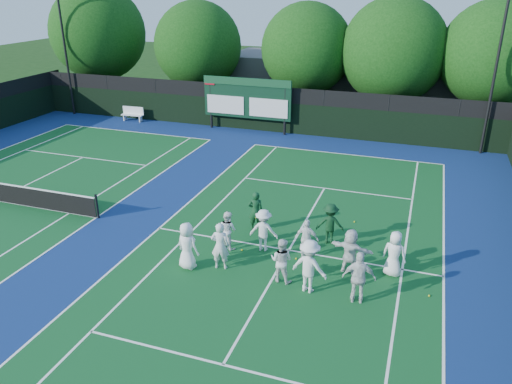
% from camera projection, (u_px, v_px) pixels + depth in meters
% --- Properties ---
extents(ground, '(120.00, 120.00, 0.00)m').
position_uv_depth(ground, '(281.00, 264.00, 17.80)').
color(ground, '#14340E').
rests_on(ground, ground).
extents(court_apron, '(34.00, 32.00, 0.01)m').
position_uv_depth(court_apron, '(148.00, 226.00, 20.48)').
color(court_apron, navy).
rests_on(court_apron, ground).
extents(near_court, '(11.05, 23.85, 0.01)m').
position_uv_depth(near_court, '(289.00, 250.00, 18.67)').
color(near_court, '#104E20').
rests_on(near_court, ground).
extents(back_fence, '(34.00, 0.08, 3.00)m').
position_uv_depth(back_fence, '(263.00, 111.00, 32.99)').
color(back_fence, black).
rests_on(back_fence, ground).
extents(scoreboard, '(6.00, 0.21, 3.55)m').
position_uv_depth(scoreboard, '(247.00, 99.00, 32.61)').
color(scoreboard, black).
rests_on(scoreboard, ground).
extents(clubhouse, '(18.00, 6.00, 4.00)m').
position_uv_depth(clubhouse, '(345.00, 83.00, 38.49)').
color(clubhouse, '#505055').
rests_on(clubhouse, ground).
extents(light_pole_left, '(1.20, 0.30, 10.12)m').
position_uv_depth(light_pole_left, '(62.00, 27.00, 35.33)').
color(light_pole_left, black).
rests_on(light_pole_left, ground).
extents(light_pole_right, '(1.20, 0.30, 10.12)m').
position_uv_depth(light_pole_right, '(501.00, 42.00, 26.72)').
color(light_pole_right, black).
rests_on(light_pole_right, ground).
extents(bench, '(1.63, 0.51, 1.02)m').
position_uv_depth(bench, '(133.00, 113.00, 35.68)').
color(bench, white).
rests_on(bench, ground).
extents(tree_a, '(7.32, 7.32, 9.23)m').
position_uv_depth(tree_a, '(100.00, 35.00, 38.95)').
color(tree_a, '#321D0E').
rests_on(tree_a, ground).
extents(tree_b, '(6.38, 6.38, 8.11)m').
position_uv_depth(tree_b, '(200.00, 48.00, 36.61)').
color(tree_b, '#321D0E').
rests_on(tree_b, ground).
extents(tree_c, '(6.22, 6.22, 8.11)m').
position_uv_depth(tree_c, '(309.00, 51.00, 34.11)').
color(tree_c, '#321D0E').
rests_on(tree_c, ground).
extents(tree_d, '(6.83, 6.83, 8.54)m').
position_uv_depth(tree_d, '(396.00, 54.00, 32.32)').
color(tree_d, '#321D0E').
rests_on(tree_d, ground).
extents(tree_e, '(6.49, 6.49, 8.44)m').
position_uv_depth(tree_e, '(496.00, 57.00, 30.50)').
color(tree_e, '#321D0E').
rests_on(tree_e, ground).
extents(tennis_ball_0, '(0.07, 0.07, 0.07)m').
position_uv_depth(tennis_ball_0, '(242.00, 250.00, 18.64)').
color(tennis_ball_0, '#C0C617').
rests_on(tennis_ball_0, ground).
extents(tennis_ball_1, '(0.07, 0.07, 0.07)m').
position_uv_depth(tennis_ball_1, '(296.00, 259.00, 18.06)').
color(tennis_ball_1, '#C0C617').
rests_on(tennis_ball_1, ground).
extents(tennis_ball_2, '(0.07, 0.07, 0.07)m').
position_uv_depth(tennis_ball_2, '(429.00, 296.00, 15.93)').
color(tennis_ball_2, '#C0C617').
rests_on(tennis_ball_2, ground).
extents(tennis_ball_3, '(0.07, 0.07, 0.07)m').
position_uv_depth(tennis_ball_3, '(256.00, 218.00, 21.15)').
color(tennis_ball_3, '#C0C617').
rests_on(tennis_ball_3, ground).
extents(tennis_ball_4, '(0.07, 0.07, 0.07)m').
position_uv_depth(tennis_ball_4, '(354.00, 222.00, 20.82)').
color(tennis_ball_4, '#C0C617').
rests_on(tennis_ball_4, ground).
extents(player_front_0, '(0.95, 0.73, 1.73)m').
position_uv_depth(player_front_0, '(187.00, 246.00, 17.24)').
color(player_front_0, white).
rests_on(player_front_0, ground).
extents(player_front_1, '(0.71, 0.54, 1.76)m').
position_uv_depth(player_front_1, '(220.00, 246.00, 17.20)').
color(player_front_1, white).
rests_on(player_front_1, ground).
extents(player_front_2, '(0.83, 0.68, 1.58)m').
position_uv_depth(player_front_2, '(281.00, 260.00, 16.50)').
color(player_front_2, silver).
rests_on(player_front_2, ground).
extents(player_front_3, '(1.30, 0.91, 1.84)m').
position_uv_depth(player_front_3, '(309.00, 266.00, 15.90)').
color(player_front_3, white).
rests_on(player_front_3, ground).
extents(player_front_4, '(1.08, 0.56, 1.76)m').
position_uv_depth(player_front_4, '(359.00, 278.00, 15.36)').
color(player_front_4, silver).
rests_on(player_front_4, ground).
extents(player_back_0, '(0.89, 0.81, 1.48)m').
position_uv_depth(player_back_0, '(228.00, 230.00, 18.62)').
color(player_back_0, white).
rests_on(player_back_0, ground).
extents(player_back_1, '(1.11, 0.69, 1.65)m').
position_uv_depth(player_back_1, '(264.00, 230.00, 18.40)').
color(player_back_1, silver).
rests_on(player_back_1, ground).
extents(player_back_2, '(0.88, 0.37, 1.50)m').
position_uv_depth(player_back_2, '(307.00, 239.00, 17.95)').
color(player_back_2, white).
rests_on(player_back_2, ground).
extents(player_back_3, '(1.58, 0.80, 1.63)m').
position_uv_depth(player_back_3, '(350.00, 251.00, 17.00)').
color(player_back_3, silver).
rests_on(player_back_3, ground).
extents(player_back_4, '(0.89, 0.68, 1.64)m').
position_uv_depth(player_back_4, '(394.00, 254.00, 16.83)').
color(player_back_4, white).
rests_on(player_back_4, ground).
extents(coach_left, '(0.70, 0.57, 1.65)m').
position_uv_depth(coach_left, '(256.00, 211.00, 19.94)').
color(coach_left, '#103D1E').
rests_on(coach_left, ground).
extents(coach_right, '(1.14, 0.78, 1.62)m').
position_uv_depth(coach_right, '(330.00, 224.00, 18.92)').
color(coach_right, '#0D3218').
rests_on(coach_right, ground).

